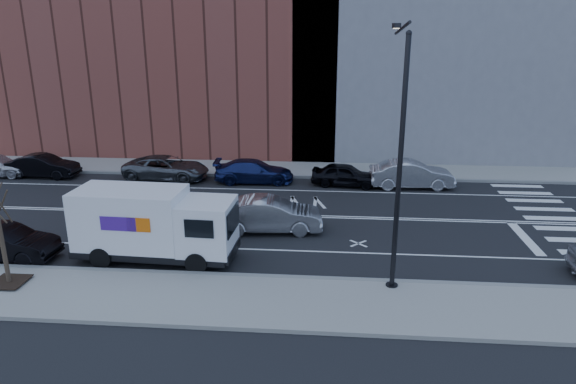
# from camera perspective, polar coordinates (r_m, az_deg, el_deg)

# --- Properties ---
(ground) EXTENTS (120.00, 120.00, 0.00)m
(ground) POSITION_cam_1_polar(r_m,az_deg,el_deg) (26.48, -5.60, -2.48)
(ground) COLOR black
(ground) RESTS_ON ground
(sidewalk_near) EXTENTS (44.00, 3.60, 0.15)m
(sidewalk_near) POSITION_cam_1_polar(r_m,az_deg,el_deg) (18.63, -10.43, -11.56)
(sidewalk_near) COLOR gray
(sidewalk_near) RESTS_ON ground
(sidewalk_far) EXTENTS (44.00, 3.60, 0.15)m
(sidewalk_far) POSITION_cam_1_polar(r_m,az_deg,el_deg) (34.75, -3.07, 2.61)
(sidewalk_far) COLOR gray
(sidewalk_far) RESTS_ON ground
(curb_near) EXTENTS (44.00, 0.25, 0.17)m
(curb_near) POSITION_cam_1_polar(r_m,az_deg,el_deg) (20.16, -9.12, -9.07)
(curb_near) COLOR gray
(curb_near) RESTS_ON ground
(curb_far) EXTENTS (44.00, 0.25, 0.17)m
(curb_far) POSITION_cam_1_polar(r_m,az_deg,el_deg) (33.03, -3.49, 1.82)
(curb_far) COLOR gray
(curb_far) RESTS_ON ground
(crosswalk) EXTENTS (3.00, 14.00, 0.01)m
(crosswalk) POSITION_cam_1_polar(r_m,az_deg,el_deg) (28.46, 28.06, -3.10)
(crosswalk) COLOR white
(crosswalk) RESTS_ON ground
(road_markings) EXTENTS (40.00, 8.60, 0.01)m
(road_markings) POSITION_cam_1_polar(r_m,az_deg,el_deg) (26.48, -5.60, -2.47)
(road_markings) COLOR white
(road_markings) RESTS_ON ground
(bldg_brick) EXTENTS (26.00, 10.00, 22.00)m
(bldg_brick) POSITION_cam_1_polar(r_m,az_deg,el_deg) (42.03, -13.57, 19.82)
(bldg_brick) COLOR brown
(bldg_brick) RESTS_ON ground
(streetlight) EXTENTS (0.44, 4.02, 9.34)m
(streetlight) POSITION_cam_1_polar(r_m,az_deg,el_deg) (18.14, 12.22, 4.53)
(streetlight) COLOR black
(streetlight) RESTS_ON ground
(street_tree) EXTENTS (1.20, 1.20, 3.75)m
(street_tree) POSITION_cam_1_polar(r_m,az_deg,el_deg) (21.22, -29.04, -5.75)
(street_tree) COLOR black
(street_tree) RESTS_ON ground
(fedex_van) EXTENTS (6.63, 2.57, 2.98)m
(fedex_van) POSITION_cam_1_polar(r_m,az_deg,el_deg) (21.46, -14.69, -3.44)
(fedex_van) COLOR black
(fedex_van) RESTS_ON ground
(far_parked_b) EXTENTS (4.44, 1.65, 1.45)m
(far_parked_b) POSITION_cam_1_polar(r_m,az_deg,el_deg) (36.36, -25.53, 2.63)
(far_parked_b) COLOR black
(far_parked_b) RESTS_ON ground
(far_parked_c) EXTENTS (5.49, 2.88, 1.47)m
(far_parked_c) POSITION_cam_1_polar(r_m,az_deg,el_deg) (33.21, -13.36, 2.62)
(far_parked_c) COLOR #4F5257
(far_parked_c) RESTS_ON ground
(far_parked_d) EXTENTS (4.96, 2.25, 1.41)m
(far_parked_d) POSITION_cam_1_polar(r_m,az_deg,el_deg) (31.75, -3.80, 2.32)
(far_parked_d) COLOR navy
(far_parked_d) RESTS_ON ground
(far_parked_e) EXTENTS (4.22, 2.14, 1.38)m
(far_parked_e) POSITION_cam_1_polar(r_m,az_deg,el_deg) (31.15, 6.37, 1.92)
(far_parked_e) COLOR black
(far_parked_e) RESTS_ON ground
(far_parked_f) EXTENTS (5.03, 1.99, 1.63)m
(far_parked_f) POSITION_cam_1_polar(r_m,az_deg,el_deg) (31.47, 13.55, 1.93)
(far_parked_f) COLOR #AEAFB3
(far_parked_f) RESTS_ON ground
(driving_sedan) EXTENTS (5.02, 2.12, 1.61)m
(driving_sedan) POSITION_cam_1_polar(r_m,az_deg,el_deg) (23.97, -2.05, -2.53)
(driving_sedan) COLOR #9FA0A4
(driving_sedan) RESTS_ON ground
(near_parked_rear_a) EXTENTS (4.40, 1.67, 1.43)m
(near_parked_rear_a) POSITION_cam_1_polar(r_m,az_deg,el_deg) (24.13, -29.01, -4.95)
(near_parked_rear_a) COLOR black
(near_parked_rear_a) RESTS_ON ground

